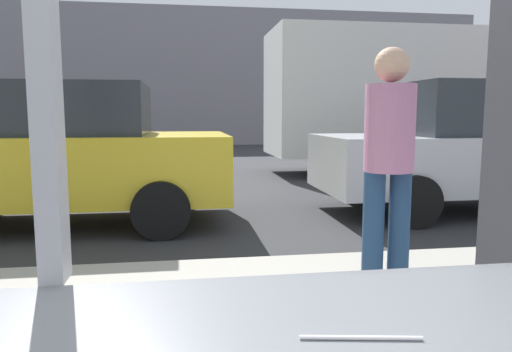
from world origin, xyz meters
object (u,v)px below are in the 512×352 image
at_px(parked_car_yellow, 56,154).
at_px(box_truck, 410,99).
at_px(parked_car_silver, 482,147).
at_px(pedestrian, 389,157).

distance_m(parked_car_yellow, box_truck, 8.14).
height_order(parked_car_silver, box_truck, box_truck).
xyz_separation_m(parked_car_silver, box_truck, (1.09, 4.46, 0.82)).
relative_size(parked_car_silver, pedestrian, 2.77).
height_order(box_truck, pedestrian, box_truck).
bearing_deg(box_truck, parked_car_silver, -103.77).
distance_m(parked_car_silver, pedestrian, 4.28).
relative_size(parked_car_yellow, parked_car_silver, 0.92).
xyz_separation_m(box_truck, pedestrian, (-3.91, -7.68, -0.65)).
bearing_deg(parked_car_yellow, parked_car_silver, -0.00).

